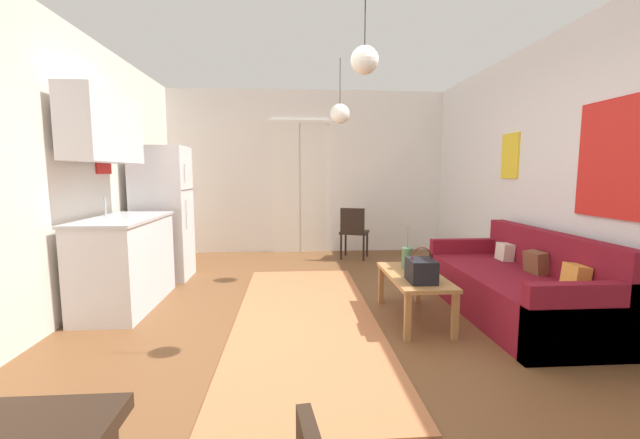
# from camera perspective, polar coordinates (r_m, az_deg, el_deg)

# --- Properties ---
(ground_plane) EXTENTS (5.27, 7.71, 0.10)m
(ground_plane) POSITION_cam_1_polar(r_m,az_deg,el_deg) (3.53, 0.69, -16.82)
(ground_plane) COLOR brown
(wall_back) EXTENTS (4.87, 0.13, 2.76)m
(wall_back) POSITION_cam_1_polar(r_m,az_deg,el_deg) (6.84, -1.84, 6.78)
(wall_back) COLOR white
(wall_back) RESTS_ON ground_plane
(wall_right) EXTENTS (0.12, 7.31, 2.76)m
(wall_right) POSITION_cam_1_polar(r_m,az_deg,el_deg) (4.18, 35.58, 5.73)
(wall_right) COLOR silver
(wall_right) RESTS_ON ground_plane
(wall_left) EXTENTS (0.12, 7.31, 2.76)m
(wall_left) POSITION_cam_1_polar(r_m,az_deg,el_deg) (3.86, -37.47, 5.60)
(wall_left) COLOR silver
(wall_left) RESTS_ON ground_plane
(area_rug) EXTENTS (1.30, 3.49, 0.01)m
(area_rug) POSITION_cam_1_polar(r_m,az_deg,el_deg) (3.83, -2.14, -14.01)
(area_rug) COLOR #B26B42
(area_rug) RESTS_ON ground_plane
(couch) EXTENTS (0.89, 1.99, 0.81)m
(couch) POSITION_cam_1_polar(r_m,az_deg,el_deg) (4.25, 26.88, -8.95)
(couch) COLOR maroon
(couch) RESTS_ON ground_plane
(coffee_table) EXTENTS (0.48, 1.04, 0.43)m
(coffee_table) POSITION_cam_1_polar(r_m,az_deg,el_deg) (3.80, 13.47, -8.55)
(coffee_table) COLOR #A87542
(coffee_table) RESTS_ON ground_plane
(bamboo_vase) EXTENTS (0.11, 0.11, 0.43)m
(bamboo_vase) POSITION_cam_1_polar(r_m,az_deg,el_deg) (3.97, 12.54, -5.50)
(bamboo_vase) COLOR #47704C
(bamboo_vase) RESTS_ON coffee_table
(handbag) EXTENTS (0.23, 0.29, 0.31)m
(handbag) POSITION_cam_1_polar(r_m,az_deg,el_deg) (3.52, 14.47, -7.14)
(handbag) COLOR black
(handbag) RESTS_ON coffee_table
(refrigerator) EXTENTS (0.66, 0.59, 1.70)m
(refrigerator) POSITION_cam_1_polar(r_m,az_deg,el_deg) (5.43, -21.82, 0.83)
(refrigerator) COLOR white
(refrigerator) RESTS_ON ground_plane
(kitchen_counter) EXTENTS (0.61, 1.30, 2.13)m
(kitchen_counter) POSITION_cam_1_polar(r_m,az_deg,el_deg) (4.45, -26.99, -1.08)
(kitchen_counter) COLOR silver
(kitchen_counter) RESTS_ON ground_plane
(accent_chair) EXTENTS (0.53, 0.52, 0.82)m
(accent_chair) POSITION_cam_1_polar(r_m,az_deg,el_deg) (6.26, 4.90, -1.52)
(accent_chair) COLOR black
(accent_chair) RESTS_ON ground_plane
(pendant_lamp_near) EXTENTS (0.20, 0.20, 0.69)m
(pendant_lamp_near) POSITION_cam_1_polar(r_m,az_deg,el_deg) (3.05, 6.48, 21.99)
(pendant_lamp_near) COLOR black
(pendant_lamp_far) EXTENTS (0.25, 0.25, 0.79)m
(pendant_lamp_far) POSITION_cam_1_polar(r_m,az_deg,el_deg) (5.03, 2.90, 15.06)
(pendant_lamp_far) COLOR black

